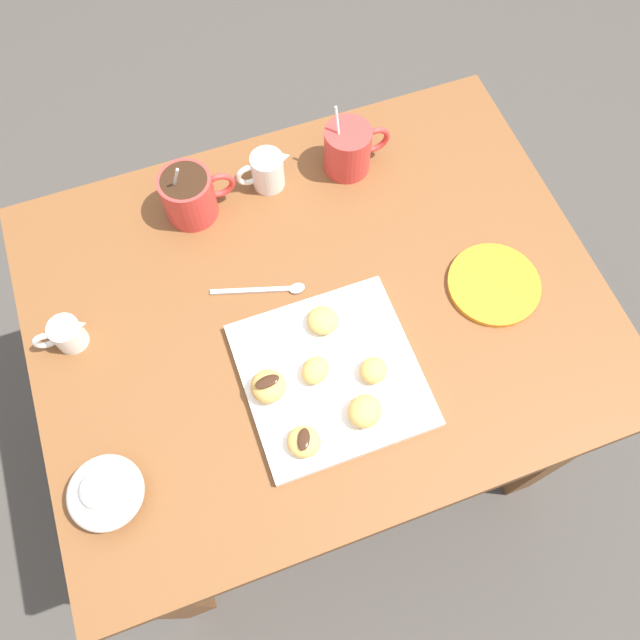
{
  "coord_description": "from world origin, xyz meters",
  "views": [
    {
      "loc": [
        -0.16,
        -0.46,
        1.71
      ],
      "look_at": [
        -0.01,
        -0.04,
        0.75
      ],
      "focal_mm": 35.86,
      "sensor_mm": 36.0,
      "label": 1
    }
  ],
  "objects_px": {
    "beignet_4": "(374,370)",
    "beignet_5": "(268,386)",
    "cream_pitcher_white": "(269,169)",
    "beignet_1": "(323,320)",
    "coffee_mug_red_right": "(349,148)",
    "ice_cream_bowl": "(105,492)",
    "saucer_orange_left": "(494,284)",
    "beignet_2": "(304,442)",
    "coffee_mug_red_left": "(189,194)",
    "dining_table": "(318,335)",
    "beignet_0": "(365,411)",
    "chocolate_sauce_pitcher": "(66,334)",
    "pastry_plate_square": "(331,375)",
    "beignet_3": "(315,370)"
  },
  "relations": [
    {
      "from": "dining_table",
      "to": "beignet_4",
      "type": "height_order",
      "value": "beignet_4"
    },
    {
      "from": "chocolate_sauce_pitcher",
      "to": "beignet_1",
      "type": "bearing_deg",
      "value": -16.62
    },
    {
      "from": "cream_pitcher_white",
      "to": "beignet_2",
      "type": "bearing_deg",
      "value": -102.09
    },
    {
      "from": "dining_table",
      "to": "cream_pitcher_white",
      "type": "relative_size",
      "value": 9.33
    },
    {
      "from": "pastry_plate_square",
      "to": "beignet_2",
      "type": "xyz_separation_m",
      "value": [
        -0.08,
        -0.09,
        0.02
      ]
    },
    {
      "from": "cream_pitcher_white",
      "to": "beignet_1",
      "type": "distance_m",
      "value": 0.32
    },
    {
      "from": "beignet_2",
      "to": "beignet_5",
      "type": "bearing_deg",
      "value": 103.27
    },
    {
      "from": "beignet_0",
      "to": "beignet_2",
      "type": "bearing_deg",
      "value": -173.43
    },
    {
      "from": "pastry_plate_square",
      "to": "beignet_0",
      "type": "distance_m",
      "value": 0.09
    },
    {
      "from": "dining_table",
      "to": "chocolate_sauce_pitcher",
      "type": "xyz_separation_m",
      "value": [
        -0.41,
        0.07,
        0.17
      ]
    },
    {
      "from": "dining_table",
      "to": "beignet_0",
      "type": "relative_size",
      "value": 17.73
    },
    {
      "from": "beignet_2",
      "to": "beignet_5",
      "type": "distance_m",
      "value": 0.1
    },
    {
      "from": "beignet_1",
      "to": "beignet_2",
      "type": "height_order",
      "value": "same"
    },
    {
      "from": "beignet_3",
      "to": "beignet_4",
      "type": "relative_size",
      "value": 1.08
    },
    {
      "from": "beignet_0",
      "to": "chocolate_sauce_pitcher",
      "type": "bearing_deg",
      "value": 144.87
    },
    {
      "from": "beignet_1",
      "to": "cream_pitcher_white",
      "type": "bearing_deg",
      "value": 88.2
    },
    {
      "from": "ice_cream_bowl",
      "to": "beignet_1",
      "type": "distance_m",
      "value": 0.42
    },
    {
      "from": "beignet_3",
      "to": "beignet_1",
      "type": "bearing_deg",
      "value": 62.3
    },
    {
      "from": "pastry_plate_square",
      "to": "beignet_1",
      "type": "xyz_separation_m",
      "value": [
        0.02,
        0.09,
        0.02
      ]
    },
    {
      "from": "pastry_plate_square",
      "to": "coffee_mug_red_right",
      "type": "height_order",
      "value": "coffee_mug_red_right"
    },
    {
      "from": "coffee_mug_red_right",
      "to": "ice_cream_bowl",
      "type": "distance_m",
      "value": 0.72
    },
    {
      "from": "pastry_plate_square",
      "to": "ice_cream_bowl",
      "type": "height_order",
      "value": "ice_cream_bowl"
    },
    {
      "from": "coffee_mug_red_right",
      "to": "chocolate_sauce_pitcher",
      "type": "xyz_separation_m",
      "value": [
        -0.56,
        -0.18,
        -0.02
      ]
    },
    {
      "from": "beignet_0",
      "to": "beignet_5",
      "type": "height_order",
      "value": "beignet_5"
    },
    {
      "from": "pastry_plate_square",
      "to": "chocolate_sauce_pitcher",
      "type": "xyz_separation_m",
      "value": [
        -0.38,
        0.21,
        0.02
      ]
    },
    {
      "from": "saucer_orange_left",
      "to": "beignet_5",
      "type": "bearing_deg",
      "value": -172.8
    },
    {
      "from": "chocolate_sauce_pitcher",
      "to": "beignet_0",
      "type": "relative_size",
      "value": 1.67
    },
    {
      "from": "coffee_mug_red_right",
      "to": "pastry_plate_square",
      "type": "bearing_deg",
      "value": -114.69
    },
    {
      "from": "dining_table",
      "to": "ice_cream_bowl",
      "type": "relative_size",
      "value": 8.65
    },
    {
      "from": "beignet_5",
      "to": "coffee_mug_red_left",
      "type": "bearing_deg",
      "value": 93.25
    },
    {
      "from": "saucer_orange_left",
      "to": "beignet_5",
      "type": "distance_m",
      "value": 0.43
    },
    {
      "from": "beignet_4",
      "to": "ice_cream_bowl",
      "type": "bearing_deg",
      "value": -174.44
    },
    {
      "from": "pastry_plate_square",
      "to": "coffee_mug_red_right",
      "type": "xyz_separation_m",
      "value": [
        0.18,
        0.39,
        0.04
      ]
    },
    {
      "from": "beignet_0",
      "to": "coffee_mug_red_left",
      "type": "bearing_deg",
      "value": 107.64
    },
    {
      "from": "pastry_plate_square",
      "to": "beignet_4",
      "type": "bearing_deg",
      "value": -20.7
    },
    {
      "from": "dining_table",
      "to": "beignet_1",
      "type": "distance_m",
      "value": 0.18
    },
    {
      "from": "ice_cream_bowl",
      "to": "beignet_4",
      "type": "relative_size",
      "value": 2.47
    },
    {
      "from": "ice_cream_bowl",
      "to": "beignet_5",
      "type": "relative_size",
      "value": 2.03
    },
    {
      "from": "cream_pitcher_white",
      "to": "saucer_orange_left",
      "type": "height_order",
      "value": "cream_pitcher_white"
    },
    {
      "from": "coffee_mug_red_left",
      "to": "beignet_2",
      "type": "relative_size",
      "value": 2.74
    },
    {
      "from": "beignet_4",
      "to": "beignet_5",
      "type": "relative_size",
      "value": 0.82
    },
    {
      "from": "saucer_orange_left",
      "to": "beignet_4",
      "type": "xyz_separation_m",
      "value": [
        -0.26,
        -0.08,
        0.03
      ]
    },
    {
      "from": "beignet_4",
      "to": "coffee_mug_red_left",
      "type": "bearing_deg",
      "value": 114.4
    },
    {
      "from": "pastry_plate_square",
      "to": "chocolate_sauce_pitcher",
      "type": "distance_m",
      "value": 0.44
    },
    {
      "from": "beignet_0",
      "to": "beignet_4",
      "type": "distance_m",
      "value": 0.07
    },
    {
      "from": "cream_pitcher_white",
      "to": "coffee_mug_red_right",
      "type": "bearing_deg",
      "value": -4.74
    },
    {
      "from": "beignet_1",
      "to": "coffee_mug_red_left",
      "type": "bearing_deg",
      "value": 115.08
    },
    {
      "from": "ice_cream_bowl",
      "to": "beignet_5",
      "type": "height_order",
      "value": "ice_cream_bowl"
    },
    {
      "from": "chocolate_sauce_pitcher",
      "to": "beignet_4",
      "type": "distance_m",
      "value": 0.5
    },
    {
      "from": "coffee_mug_red_right",
      "to": "beignet_4",
      "type": "height_order",
      "value": "coffee_mug_red_right"
    }
  ]
}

